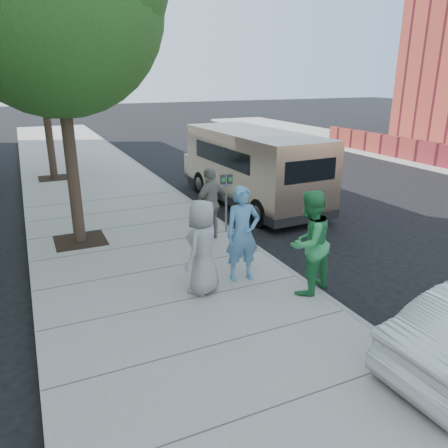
{
  "coord_description": "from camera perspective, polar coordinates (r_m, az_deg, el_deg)",
  "views": [
    {
      "loc": [
        -3.27,
        -8.18,
        4.0
      ],
      "look_at": [
        0.27,
        -0.46,
        1.1
      ],
      "focal_mm": 35.0,
      "sensor_mm": 36.0,
      "label": 1
    }
  ],
  "objects": [
    {
      "name": "parking_meter",
      "position": [
        11.05,
        0.3,
        4.39
      ],
      "size": [
        0.32,
        0.16,
        1.5
      ],
      "rotation": [
        0.0,
        0.0,
        -0.17
      ],
      "color": "gray",
      "rests_on": "sidewalk"
    },
    {
      "name": "sidewalk",
      "position": [
        9.35,
        -8.36,
        -6.18
      ],
      "size": [
        5.0,
        60.0,
        0.15
      ],
      "primitive_type": "cube",
      "color": "gray",
      "rests_on": "ground"
    },
    {
      "name": "person_gray_shirt",
      "position": [
        7.96,
        -2.79,
        -3.02
      ],
      "size": [
        1.03,
        0.99,
        1.77
      ],
      "primitive_type": "imported",
      "rotation": [
        0.0,
        0.0,
        3.84
      ],
      "color": "#959598",
      "rests_on": "sidewalk"
    },
    {
      "name": "person_striped_polo",
      "position": [
        10.59,
        -1.74,
        2.66
      ],
      "size": [
        1.14,
        0.84,
        1.79
      ],
      "primitive_type": "imported",
      "rotation": [
        0.0,
        0.0,
        3.58
      ],
      "color": "gray",
      "rests_on": "sidewalk"
    },
    {
      "name": "person_officer",
      "position": [
        8.44,
        2.44,
        -1.3
      ],
      "size": [
        0.73,
        0.52,
        1.89
      ],
      "primitive_type": "imported",
      "rotation": [
        0.0,
        0.0,
        -0.1
      ],
      "color": "#568DB8",
      "rests_on": "sidewalk"
    },
    {
      "name": "curb_face",
      "position": [
        10.22,
        4.87,
        -3.8
      ],
      "size": [
        0.12,
        60.0,
        0.16
      ],
      "primitive_type": "cube",
      "color": "gray",
      "rests_on": "ground"
    },
    {
      "name": "person_green_shirt",
      "position": [
        8.05,
        11.02,
        -2.42
      ],
      "size": [
        1.14,
        1.01,
        1.95
      ],
      "primitive_type": "imported",
      "rotation": [
        0.0,
        0.0,
        3.48
      ],
      "color": "green",
      "rests_on": "sidewalk"
    },
    {
      "name": "ground",
      "position": [
        9.67,
        -2.63,
        -5.59
      ],
      "size": [
        120.0,
        120.0,
        0.0
      ],
      "primitive_type": "plane",
      "color": "black",
      "rests_on": "ground"
    },
    {
      "name": "tree_far",
      "position": [
        18.23,
        -22.96,
        20.25
      ],
      "size": [
        3.92,
        3.8,
        6.49
      ],
      "color": "black",
      "rests_on": "sidewalk"
    },
    {
      "name": "van",
      "position": [
        14.09,
        3.63,
        7.55
      ],
      "size": [
        2.36,
        6.43,
        2.35
      ],
      "rotation": [
        0.0,
        0.0,
        0.04
      ],
      "color": "tan",
      "rests_on": "ground"
    }
  ]
}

